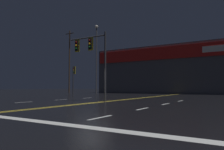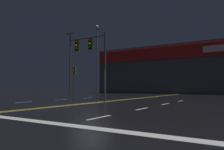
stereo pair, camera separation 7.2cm
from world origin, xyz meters
name	(u,v)px [view 2 (the right image)]	position (x,y,z in m)	size (l,w,h in m)	color
ground_plane	(91,103)	(0.00, 0.00, 0.00)	(200.00, 200.00, 0.00)	black
road_markings	(88,105)	(0.81, -1.28, 0.00)	(13.37, 60.00, 0.01)	gold
traffic_signal_median	(90,50)	(-1.39, 1.71, 3.92)	(3.45, 0.36, 5.18)	#38383D
traffic_signal_corner_northwest	(74,74)	(-10.21, 9.83, 2.77)	(0.42, 0.36, 3.77)	#38383D
streetlight_median_approach	(97,51)	(-12.81, 18.52, 7.29)	(0.56, 0.56, 11.76)	#59595E
building_backdrop	(186,70)	(0.00, 27.14, 3.97)	(29.64, 10.23, 7.91)	#4C4C51
utility_pole_row	(170,53)	(-1.33, 22.36, 6.43)	(46.40, 0.26, 12.97)	#4C3828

